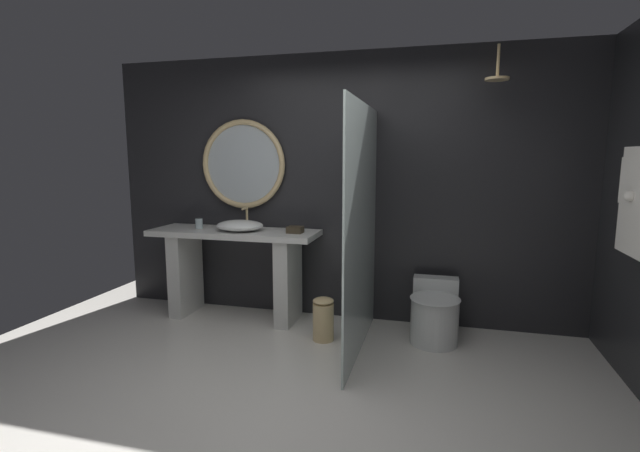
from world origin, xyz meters
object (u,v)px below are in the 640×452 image
at_px(waste_bin, 323,319).
at_px(round_wall_mirror, 243,164).
at_px(tumbler_cup, 199,224).
at_px(tissue_box, 295,230).
at_px(rain_shower_head, 497,76).
at_px(toilet, 435,314).
at_px(vessel_sink, 240,225).

bearing_deg(waste_bin, round_wall_mirror, 148.91).
distance_m(tumbler_cup, tissue_box, 1.03).
height_order(round_wall_mirror, rain_shower_head, rain_shower_head).
relative_size(toilet, waste_bin, 1.52).
height_order(rain_shower_head, waste_bin, rain_shower_head).
bearing_deg(tumbler_cup, round_wall_mirror, 32.09).
height_order(round_wall_mirror, toilet, round_wall_mirror).
bearing_deg(waste_bin, tumbler_cup, 165.49).
distance_m(tumbler_cup, round_wall_mirror, 0.75).
relative_size(tumbler_cup, toilet, 0.17).
distance_m(vessel_sink, tumbler_cup, 0.47).
bearing_deg(tissue_box, rain_shower_head, -1.94).
xyz_separation_m(vessel_sink, rain_shower_head, (2.29, -0.04, 1.31)).
bearing_deg(round_wall_mirror, waste_bin, -31.09).
xyz_separation_m(vessel_sink, round_wall_mirror, (-0.08, 0.28, 0.59)).
relative_size(vessel_sink, toilet, 0.79).
relative_size(round_wall_mirror, toilet, 1.54).
distance_m(vessel_sink, rain_shower_head, 2.64).
bearing_deg(round_wall_mirror, toilet, -10.66).
distance_m(vessel_sink, round_wall_mirror, 0.66).
height_order(vessel_sink, round_wall_mirror, round_wall_mirror).
distance_m(round_wall_mirror, waste_bin, 1.78).
distance_m(rain_shower_head, toilet, 2.06).
xyz_separation_m(vessel_sink, tumbler_cup, (-0.47, 0.04, -0.00)).
height_order(tumbler_cup, toilet, tumbler_cup).
xyz_separation_m(tumbler_cup, toilet, (2.35, -0.12, -0.70)).
bearing_deg(tumbler_cup, rain_shower_head, -1.54).
xyz_separation_m(tumbler_cup, waste_bin, (1.39, -0.36, -0.75)).
height_order(tumbler_cup, round_wall_mirror, round_wall_mirror).
height_order(vessel_sink, waste_bin, vessel_sink).
bearing_deg(waste_bin, toilet, 13.83).
relative_size(vessel_sink, round_wall_mirror, 0.51).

